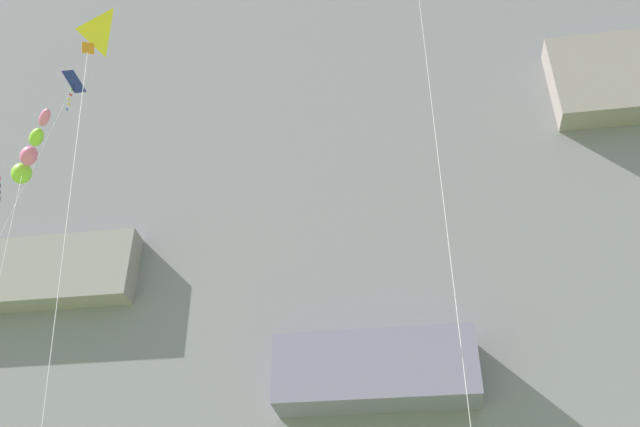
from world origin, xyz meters
TOP-DOWN VIEW (x-y plane):
  - cliff_face at (-0.01, 63.37)m, footprint 180.00×31.83m
  - kite_delta_far_left at (-3.97, 11.68)m, footprint 2.98×1.60m
  - kite_windsock_mid_right at (-8.19, 16.98)m, footprint 3.04×3.19m
  - kite_diamond_far_right at (-15.23, 28.36)m, footprint 1.31×6.39m

SIDE VIEW (x-z plane):
  - kite_delta_far_left at x=-3.97m, z-range 6.54..21.19m
  - kite_windsock_mid_right at x=-8.19m, z-range 7.70..23.77m
  - kite_diamond_far_right at x=-15.23m, z-range 13.26..45.09m
  - cliff_face at x=-0.01m, z-range -0.01..74.04m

